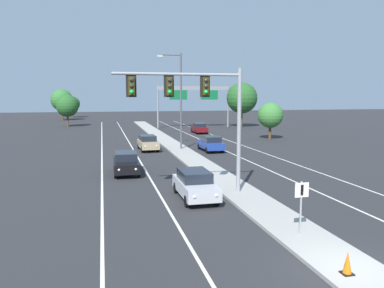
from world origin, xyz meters
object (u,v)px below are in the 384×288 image
object	(u,v)px
car_receding_darkred	(199,128)
tree_far_right_c	(242,98)
tree_far_left_c	(72,104)
car_oncoming_tan	(148,143)
median_sign_post	(301,200)
tree_far_left_b	(67,106)
car_oncoming_silver	(195,184)
highway_sign_gantry	(194,93)
traffic_cone_median_nose	(347,263)
tree_far_left_a	(62,100)
street_lamp_median	(179,95)
car_oncoming_black	(126,163)
car_receding_blue	(210,143)
tree_far_right_a	(270,115)
overhead_signal_mast	(197,101)

from	to	relation	value
car_receding_darkred	tree_far_right_c	distance (m)	14.73
tree_far_right_c	tree_far_left_c	distance (m)	51.04
tree_far_left_c	car_oncoming_tan	bearing A→B (deg)	-79.37
median_sign_post	tree_far_left_b	size ratio (longest dim) A/B	0.37
car_oncoming_silver	highway_sign_gantry	bearing A→B (deg)	76.49
traffic_cone_median_nose	tree_far_right_c	xyz separation A→B (m)	(17.55, 55.79, 4.82)
tree_far_left_a	tree_far_left_c	bearing A→B (deg)	83.01
traffic_cone_median_nose	tree_far_right_c	bearing A→B (deg)	72.54
street_lamp_median	car_oncoming_black	xyz separation A→B (m)	(-6.28, -11.14, -4.97)
car_oncoming_silver	car_oncoming_tan	world-z (taller)	same
car_receding_blue	tree_far_left_c	xyz separation A→B (m)	(-18.54, 67.20, 2.81)
tree_far_right_c	tree_far_left_c	xyz separation A→B (m)	(-32.57, 39.26, -1.70)
car_receding_darkred	traffic_cone_median_nose	world-z (taller)	car_receding_darkred
car_receding_blue	tree_far_right_a	size ratio (longest dim) A/B	0.92
median_sign_post	car_oncoming_silver	size ratio (longest dim) A/B	0.49
car_receding_blue	highway_sign_gantry	xyz separation A→B (m)	(5.10, 28.57, 5.34)
overhead_signal_mast	median_sign_post	xyz separation A→B (m)	(2.56, -7.14, -3.88)
car_oncoming_black	tree_far_right_c	world-z (taller)	tree_far_right_c
tree_far_right_a	car_oncoming_silver	bearing A→B (deg)	-122.51
car_receding_blue	tree_far_left_a	world-z (taller)	tree_far_left_a
tree_far_left_a	tree_far_left_b	world-z (taller)	tree_far_left_a
car_oncoming_black	tree_far_left_b	world-z (taller)	tree_far_left_b
car_oncoming_black	car_oncoming_silver	bearing A→B (deg)	-67.13
car_oncoming_black	car_receding_darkred	size ratio (longest dim) A/B	1.00
traffic_cone_median_nose	car_oncoming_silver	bearing A→B (deg)	103.42
street_lamp_median	tree_far_left_b	xyz separation A→B (m)	(-14.18, 34.70, -1.90)
tree_far_right_c	tree_far_right_a	bearing A→B (deg)	-99.68
traffic_cone_median_nose	tree_far_right_a	bearing A→B (deg)	68.68
tree_far_right_c	tree_far_left_a	size ratio (longest dim) A/B	1.12
car_receding_darkred	highway_sign_gantry	xyz separation A→B (m)	(1.53, 9.96, 5.34)
car_oncoming_silver	traffic_cone_median_nose	distance (m)	10.60
overhead_signal_mast	tree_far_right_a	xyz separation A→B (m)	(16.50, 25.86, -2.29)
car_receding_blue	street_lamp_median	bearing A→B (deg)	153.28
highway_sign_gantry	tree_far_right_a	world-z (taller)	highway_sign_gantry
tree_far_left_b	tree_far_left_a	bearing A→B (deg)	98.33
street_lamp_median	highway_sign_gantry	xyz separation A→B (m)	(8.15, 27.04, 0.37)
tree_far_left_b	street_lamp_median	bearing A→B (deg)	-67.77
traffic_cone_median_nose	tree_far_left_b	size ratio (longest dim) A/B	0.12
car_oncoming_tan	highway_sign_gantry	size ratio (longest dim) A/B	0.34
overhead_signal_mast	street_lamp_median	distance (m)	18.89
street_lamp_median	car_receding_blue	bearing A→B (deg)	-26.72
car_oncoming_tan	car_receding_blue	bearing A→B (deg)	-18.42
car_receding_darkred	tree_far_right_a	size ratio (longest dim) A/B	0.92
highway_sign_gantry	street_lamp_median	bearing A→B (deg)	-106.77
car_receding_blue	tree_far_right_c	xyz separation A→B (m)	(14.03, 27.95, 4.51)
car_receding_darkred	highway_sign_gantry	bearing A→B (deg)	81.25
car_oncoming_silver	tree_far_left_c	distance (m)	85.72
overhead_signal_mast	car_receding_blue	world-z (taller)	overhead_signal_mast
median_sign_post	car_oncoming_black	world-z (taller)	median_sign_post
street_lamp_median	car_oncoming_silver	xyz separation A→B (m)	(-2.93, -19.08, -4.97)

